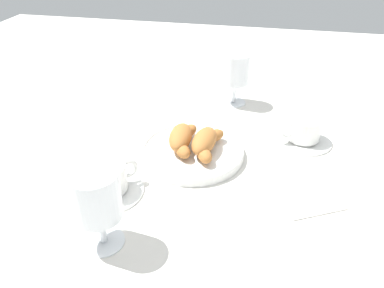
{
  "coord_description": "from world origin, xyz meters",
  "views": [
    {
      "loc": [
        0.65,
        0.17,
        0.47
      ],
      "look_at": [
        -0.02,
        0.03,
        0.03
      ],
      "focal_mm": 35.24,
      "sensor_mm": 36.0,
      "label": 1
    }
  ],
  "objects": [
    {
      "name": "coffee_cup_near",
      "position": [
        0.13,
        -0.1,
        0.03
      ],
      "size": [
        0.14,
        0.14,
        0.06
      ],
      "color": "white",
      "rests_on": "ground_plane"
    },
    {
      "name": "croissant_large",
      "position": [
        -0.02,
        0.0,
        0.04
      ],
      "size": [
        0.14,
        0.07,
        0.04
      ],
      "color": "#AD6B33",
      "rests_on": "pastry_plate"
    },
    {
      "name": "pastry_plate",
      "position": [
        -0.02,
        0.03,
        0.01
      ],
      "size": [
        0.23,
        0.23,
        0.02
      ],
      "color": "white",
      "rests_on": "ground_plane"
    },
    {
      "name": "croissant_small",
      "position": [
        -0.02,
        0.06,
        0.04
      ],
      "size": [
        0.14,
        0.07,
        0.04
      ],
      "color": "#AD6B33",
      "rests_on": "pastry_plate"
    },
    {
      "name": "juice_glass_right",
      "position": [
        0.26,
        -0.06,
        0.09
      ],
      "size": [
        0.08,
        0.08,
        0.14
      ],
      "color": "white",
      "rests_on": "ground_plane"
    },
    {
      "name": "ground_plane",
      "position": [
        0.0,
        0.0,
        0.0
      ],
      "size": [
        2.2,
        2.2,
        0.0
      ],
      "primitive_type": "plane",
      "color": "silver"
    },
    {
      "name": "coffee_cup_far",
      "position": [
        -0.13,
        0.26,
        0.03
      ],
      "size": [
        0.14,
        0.14,
        0.06
      ],
      "color": "white",
      "rests_on": "ground_plane"
    },
    {
      "name": "juice_glass_left",
      "position": [
        -0.3,
        0.08,
        0.09
      ],
      "size": [
        0.08,
        0.08,
        0.14
      ],
      "color": "white",
      "rests_on": "ground_plane"
    },
    {
      "name": "folded_napkin",
      "position": [
        0.07,
        0.26,
        0.0
      ],
      "size": [
        0.15,
        0.15,
        0.01
      ],
      "primitive_type": "cube",
      "rotation": [
        0.0,
        0.0,
        0.48
      ],
      "color": "silver",
      "rests_on": "ground_plane"
    }
  ]
}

